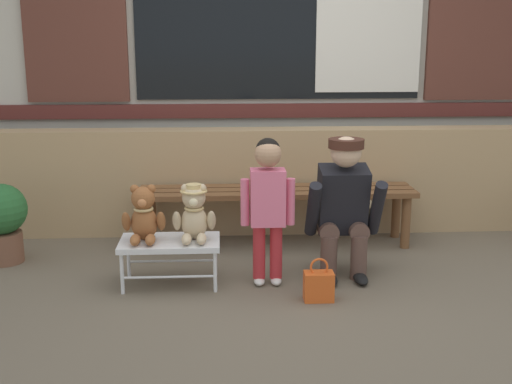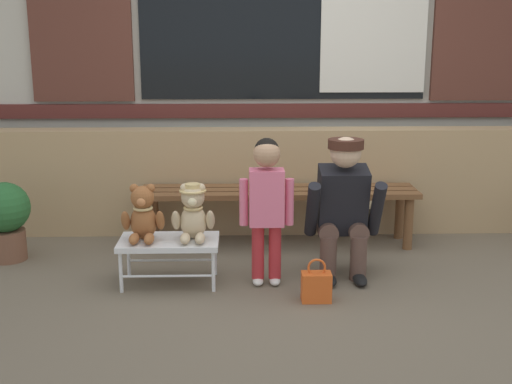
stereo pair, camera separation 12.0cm
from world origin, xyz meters
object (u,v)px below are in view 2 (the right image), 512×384
object	(u,v)px
potted_plant	(5,217)
wooden_bench_long	(279,198)
adult_crouching	(344,207)
child_standing	(267,196)
teddy_bear_plain	(143,215)
small_display_bench	(169,244)
teddy_bear_with_hat	(193,213)
handbag_on_ground	(316,286)

from	to	relation	value
potted_plant	wooden_bench_long	bearing A→B (deg)	8.72
adult_crouching	wooden_bench_long	bearing A→B (deg)	119.54
potted_plant	child_standing	bearing A→B (deg)	-15.81
wooden_bench_long	teddy_bear_plain	distance (m)	1.22
small_display_bench	child_standing	size ratio (longest dim) A/B	0.67
teddy_bear_with_hat	handbag_on_ground	distance (m)	0.91
small_display_bench	potted_plant	world-z (taller)	potted_plant
teddy_bear_plain	teddy_bear_with_hat	size ratio (longest dim) A/B	1.00
teddy_bear_plain	small_display_bench	bearing A→B (deg)	-0.51
teddy_bear_with_hat	child_standing	world-z (taller)	child_standing
small_display_bench	teddy_bear_plain	bearing A→B (deg)	179.49
adult_crouching	potted_plant	world-z (taller)	adult_crouching
teddy_bear_with_hat	adult_crouching	world-z (taller)	adult_crouching
teddy_bear_plain	child_standing	distance (m)	0.80
child_standing	adult_crouching	size ratio (longest dim) A/B	1.01
small_display_bench	handbag_on_ground	xyz separation A→B (m)	(0.92, -0.32, -0.17)
wooden_bench_long	small_display_bench	distance (m)	1.11
teddy_bear_plain	potted_plant	size ratio (longest dim) A/B	0.64
teddy_bear_with_hat	child_standing	distance (m)	0.48
small_display_bench	potted_plant	size ratio (longest dim) A/B	1.12
adult_crouching	potted_plant	size ratio (longest dim) A/B	1.67
small_display_bench	potted_plant	distance (m)	1.31
small_display_bench	child_standing	xyz separation A→B (m)	(0.63, -0.02, 0.33)
teddy_bear_with_hat	adult_crouching	distance (m)	0.99
wooden_bench_long	adult_crouching	distance (m)	0.80
teddy_bear_with_hat	adult_crouching	xyz separation A→B (m)	(0.99, 0.11, 0.01)
teddy_bear_with_hat	potted_plant	world-z (taller)	teddy_bear_with_hat
teddy_bear_plain	handbag_on_ground	world-z (taller)	teddy_bear_plain
adult_crouching	teddy_bear_with_hat	bearing A→B (deg)	-173.66
wooden_bench_long	potted_plant	size ratio (longest dim) A/B	3.68
small_display_bench	teddy_bear_with_hat	distance (m)	0.26
teddy_bear_with_hat	small_display_bench	bearing A→B (deg)	-179.23
child_standing	adult_crouching	distance (m)	0.55
wooden_bench_long	adult_crouching	world-z (taller)	adult_crouching
wooden_bench_long	child_standing	xyz separation A→B (m)	(-0.13, -0.82, 0.22)
potted_plant	handbag_on_ground	bearing A→B (deg)	-20.99
small_display_bench	teddy_bear_plain	size ratio (longest dim) A/B	1.76
wooden_bench_long	teddy_bear_with_hat	size ratio (longest dim) A/B	5.78
handbag_on_ground	adult_crouching	bearing A→B (deg)	62.30
teddy_bear_plain	teddy_bear_with_hat	bearing A→B (deg)	0.13
small_display_bench	adult_crouching	size ratio (longest dim) A/B	0.67
wooden_bench_long	teddy_bear_plain	size ratio (longest dim) A/B	5.78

